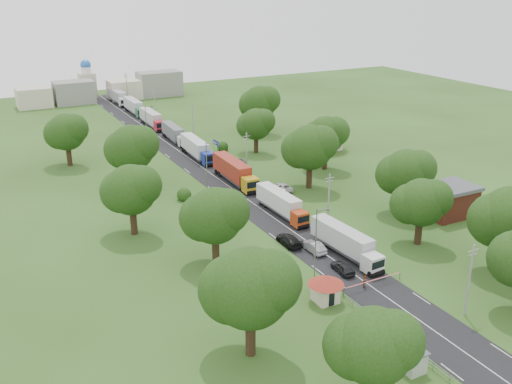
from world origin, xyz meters
TOP-DOWN VIEW (x-y plane):
  - ground at (0.00, 0.00)m, footprint 260.00×260.00m
  - road at (0.00, 20.00)m, footprint 8.00×200.00m
  - boom_barrier at (-1.36, -25.00)m, footprint 9.22×0.35m
  - guard_booth at (-7.20, -25.00)m, footprint 4.40×4.40m
  - kiosk at (-7.00, -40.00)m, footprint 2.30×2.30m
  - guard_rail at (-5.00, -35.00)m, footprint 0.10×17.00m
  - info_sign at (5.20, 35.00)m, footprint 0.12×3.10m
  - pole_0 at (5.50, -35.00)m, footprint 1.60×0.24m
  - pole_1 at (5.50, -7.00)m, footprint 1.60×0.24m
  - pole_2 at (5.50, 21.00)m, footprint 1.60×0.24m
  - pole_3 at (5.50, 49.00)m, footprint 1.60×0.24m
  - pole_4 at (5.50, 77.00)m, footprint 1.60×0.24m
  - pole_5 at (5.50, 105.00)m, footprint 1.60×0.24m
  - lamp_0 at (-5.35, -20.00)m, footprint 2.03×0.22m
  - lamp_1 at (-5.35, 15.00)m, footprint 2.03×0.22m
  - lamp_2 at (-5.35, 50.00)m, footprint 2.03×0.22m
  - tree_1 at (17.99, -29.83)m, footprint 9.60×9.60m
  - tree_2 at (13.99, -17.86)m, footprint 8.00×8.00m
  - tree_3 at (19.99, -7.84)m, footprint 8.80×8.80m
  - tree_4 at (12.99, 10.17)m, footprint 9.60×9.60m
  - tree_5 at (21.99, 18.16)m, footprint 8.80×8.80m
  - tree_6 at (14.99, 35.14)m, footprint 8.00×8.00m
  - tree_7 at (23.99, 50.17)m, footprint 9.60×9.60m
  - tree_8 at (-14.01, -41.86)m, footprint 8.00×8.00m
  - tree_9 at (-20.01, -29.83)m, footprint 9.60×9.60m
  - tree_10 at (-15.01, -9.84)m, footprint 8.80×8.80m
  - tree_11 at (-22.01, 5.16)m, footprint 8.80×8.80m
  - tree_12 at (-16.01, 25.17)m, footprint 9.60×9.60m
  - tree_13 at (-24.01, 45.16)m, footprint 8.80×8.80m
  - house_brick at (26.00, -12.00)m, footprint 8.60×6.60m
  - house_cream at (30.00, 30.00)m, footprint 10.08×10.08m
  - distant_town at (0.68, 110.00)m, footprint 52.00×8.00m
  - church at (-4.00, 118.00)m, footprint 5.00×5.00m
  - truck_0 at (2.27, -16.06)m, footprint 3.10×14.10m
  - truck_1 at (1.78, 1.09)m, footprint 2.54×13.56m
  - truck_2 at (1.88, 19.16)m, footprint 2.95×15.55m
  - truck_3 at (1.63, 37.51)m, footprint 3.07×14.83m
  - truck_4 at (2.08, 52.86)m, footprint 2.77×13.48m
  - truck_5 at (1.98, 69.56)m, footprint 2.48×14.48m
  - truck_6 at (2.32, 86.73)m, footprint 2.48×14.46m
  - truck_7 at (2.01, 103.42)m, footprint 3.08×14.69m
  - car_lane_front at (-1.00, -20.00)m, footprint 2.02×4.34m
  - car_lane_mid at (-1.00, -13.00)m, footprint 1.67×4.61m
  - car_lane_rear at (-3.00, -9.40)m, footprint 2.28×5.28m
  - car_verge_near at (7.87, 10.88)m, footprint 2.53×5.02m
  - car_verge_far at (7.49, 28.30)m, footprint 1.87×4.58m
  - pedestrian_near at (-0.90, -24.50)m, footprint 0.82×0.74m
  - pedestrian_booth at (-6.50, -26.00)m, footprint 0.95×0.95m

SIDE VIEW (x-z plane):
  - ground at x=0.00m, z-range 0.00..0.00m
  - road at x=0.00m, z-range -0.02..0.02m
  - guard_rail at x=-5.00m, z-range -0.85..0.85m
  - car_verge_near at x=7.87m, z-range 0.00..1.36m
  - car_lane_front at x=-1.00m, z-range 0.00..1.44m
  - car_lane_mid at x=-1.00m, z-range 0.00..1.51m
  - car_lane_rear at x=-3.00m, z-range 0.00..1.51m
  - car_verge_far at x=7.49m, z-range 0.00..1.55m
  - pedestrian_booth at x=-6.50m, z-range 0.00..1.56m
  - boom_barrier at x=-1.36m, z-range 0.30..1.48m
  - pedestrian_near at x=-0.90m, z-range 0.00..1.88m
  - kiosk at x=-7.00m, z-range 0.02..2.43m
  - truck_4 at x=2.08m, z-range 0.11..3.84m
  - truck_1 at x=1.78m, z-range 0.11..3.87m
  - truck_0 at x=2.27m, z-range 0.12..4.01m
  - truck_6 at x=2.32m, z-range 0.12..4.13m
  - truck_5 at x=1.98m, z-range 0.12..4.14m
  - truck_7 at x=2.01m, z-range 0.12..4.18m
  - guard_booth at x=-7.20m, z-range 0.44..3.89m
  - truck_3 at x=1.63m, z-range 0.13..4.22m
  - truck_2 at x=1.88m, z-range 0.13..4.44m
  - house_brick at x=26.00m, z-range 0.05..5.25m
  - info_sign at x=5.20m, z-range 0.95..5.05m
  - distant_town at x=0.68m, z-range -0.51..7.49m
  - house_cream at x=30.00m, z-range 0.74..6.54m
  - pole_0 at x=5.50m, z-range 0.18..9.18m
  - pole_1 at x=5.50m, z-range 0.18..9.18m
  - pole_2 at x=5.50m, z-range 0.18..9.18m
  - pole_3 at x=5.50m, z-range 0.18..9.18m
  - pole_4 at x=5.50m, z-range 0.18..9.18m
  - pole_5 at x=5.50m, z-range 0.18..9.18m
  - church at x=-4.00m, z-range -0.76..11.54m
  - lamp_0 at x=-5.35m, z-range 0.55..10.55m
  - lamp_1 at x=-5.35m, z-range 0.55..10.55m
  - lamp_2 at x=-5.35m, z-range 0.55..10.55m
  - tree_2 at x=13.99m, z-range 1.55..11.65m
  - tree_6 at x=14.99m, z-range 1.55..11.65m
  - tree_8 at x=-14.01m, z-range 1.55..11.65m
  - tree_3 at x=19.99m, z-range 1.69..12.76m
  - tree_5 at x=21.99m, z-range 1.69..12.76m
  - tree_10 at x=-15.01m, z-range 1.69..12.76m
  - tree_11 at x=-22.01m, z-range 1.69..12.76m
  - tree_13 at x=-24.01m, z-range 1.69..12.76m
  - tree_1 at x=17.99m, z-range 1.83..13.88m
  - tree_4 at x=12.99m, z-range 1.83..13.88m
  - tree_7 at x=23.99m, z-range 1.83..13.88m
  - tree_9 at x=-20.01m, z-range 1.83..13.88m
  - tree_12 at x=-16.01m, z-range 1.83..13.88m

